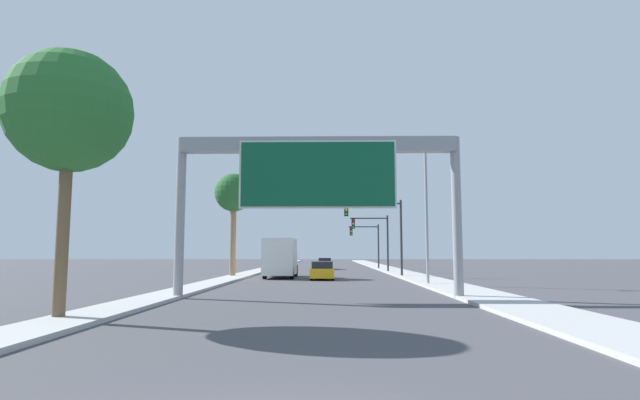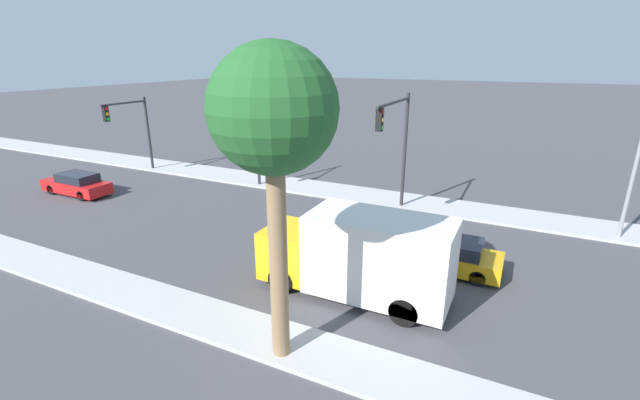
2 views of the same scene
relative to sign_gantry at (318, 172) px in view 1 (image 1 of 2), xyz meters
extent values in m
cube|color=#B4B4B4|center=(7.75, 42.13, -5.79)|extent=(3.00, 120.00, 0.15)
cube|color=#B4B4B4|center=(-7.25, 42.13, -5.79)|extent=(2.00, 120.00, 0.15)
cylinder|color=gray|center=(-6.45, 0.13, -2.12)|extent=(0.44, 0.44, 7.51)
cylinder|color=gray|center=(6.45, 0.13, -2.12)|extent=(0.44, 0.44, 7.51)
cube|color=gray|center=(0.00, 0.13, 1.29)|extent=(12.90, 0.60, 0.70)
cube|color=white|center=(0.00, -0.17, -0.16)|extent=(7.30, 0.08, 3.19)
cube|color=#0C5133|center=(0.00, -0.22, -0.16)|extent=(7.10, 0.16, 2.99)
cube|color=red|center=(0.00, 39.66, -5.34)|extent=(1.72, 4.74, 0.70)
cube|color=#1E232D|center=(0.00, 39.43, -4.72)|extent=(1.51, 2.46, 0.54)
cylinder|color=black|center=(-0.75, 41.13, -5.55)|extent=(0.22, 0.64, 0.64)
cylinder|color=black|center=(0.75, 41.13, -5.55)|extent=(0.22, 0.64, 0.64)
cylinder|color=black|center=(-0.75, 38.19, -5.55)|extent=(0.22, 0.64, 0.64)
cylinder|color=black|center=(0.75, 38.19, -5.55)|extent=(0.22, 0.64, 0.64)
cube|color=gold|center=(0.00, 16.30, -5.34)|extent=(1.82, 4.36, 0.70)
cube|color=#1E232D|center=(0.00, 16.08, -4.73)|extent=(1.60, 2.27, 0.54)
cylinder|color=black|center=(-0.80, 17.65, -5.55)|extent=(0.22, 0.64, 0.64)
cylinder|color=black|center=(0.80, 17.65, -5.55)|extent=(0.22, 0.64, 0.64)
cylinder|color=black|center=(-0.80, 14.94, -5.55)|extent=(0.22, 0.64, 0.64)
cylinder|color=black|center=(0.80, 14.94, -5.55)|extent=(0.22, 0.64, 0.64)
cube|color=yellow|center=(-3.50, 21.64, -4.62)|extent=(2.25, 1.99, 1.89)
cube|color=silver|center=(-3.50, 18.09, -4.11)|extent=(2.45, 5.11, 2.93)
cylinder|color=black|center=(-4.58, 21.54, -5.37)|extent=(0.28, 1.00, 1.00)
cylinder|color=black|center=(-2.42, 21.54, -5.37)|extent=(0.28, 1.00, 1.00)
cylinder|color=black|center=(-4.58, 16.81, -5.37)|extent=(0.28, 1.00, 1.00)
cylinder|color=black|center=(-2.42, 16.81, -5.37)|extent=(0.28, 1.00, 1.00)
cylinder|color=#2D2D30|center=(6.75, 20.13, -2.56)|extent=(0.20, 0.20, 6.63)
cylinder|color=#2D2D30|center=(4.18, 20.13, 0.46)|extent=(5.14, 0.14, 0.14)
cube|color=black|center=(2.03, 20.13, -0.12)|extent=(0.35, 0.28, 1.05)
cylinder|color=red|center=(2.03, 19.97, 0.23)|extent=(0.22, 0.04, 0.22)
cylinder|color=yellow|center=(2.03, 19.97, -0.12)|extent=(0.22, 0.04, 0.22)
cylinder|color=green|center=(2.03, 19.97, -0.47)|extent=(0.22, 0.04, 0.22)
cylinder|color=#2D2D30|center=(6.75, 30.13, -2.86)|extent=(0.20, 0.20, 6.02)
cylinder|color=#2D2D30|center=(4.77, 30.13, -0.15)|extent=(3.96, 0.14, 0.14)
cube|color=black|center=(3.10, 30.13, -0.72)|extent=(0.35, 0.28, 1.05)
cylinder|color=red|center=(3.10, 29.97, -0.37)|extent=(0.22, 0.04, 0.22)
cylinder|color=yellow|center=(3.10, 29.97, -0.72)|extent=(0.22, 0.04, 0.22)
cylinder|color=green|center=(3.10, 29.97, -1.07)|extent=(0.22, 0.04, 0.22)
cylinder|color=#2D2D30|center=(6.75, 40.13, -3.06)|extent=(0.20, 0.20, 5.62)
cylinder|color=#2D2D30|center=(4.88, 40.13, -0.55)|extent=(3.73, 0.14, 0.14)
cube|color=black|center=(3.32, 40.13, -1.12)|extent=(0.35, 0.28, 1.05)
cylinder|color=red|center=(3.32, 39.97, -0.77)|extent=(0.22, 0.04, 0.22)
cylinder|color=yellow|center=(3.32, 39.97, -1.12)|extent=(0.22, 0.04, 0.22)
cylinder|color=green|center=(3.32, 39.97, -1.47)|extent=(0.22, 0.04, 0.22)
cylinder|color=brown|center=(-7.83, -7.52, -2.55)|extent=(0.39, 0.39, 6.64)
sphere|color=#286B2D|center=(-7.83, -7.52, 0.77)|extent=(3.95, 3.95, 3.95)
cylinder|color=#8C704C|center=(-7.72, 19.64, -2.24)|extent=(0.52, 0.52, 7.26)
sphere|color=#235B28|center=(-7.72, 19.64, 1.39)|extent=(3.29, 3.29, 3.29)
cylinder|color=gray|center=(6.85, 9.32, -1.05)|extent=(0.18, 0.18, 9.63)
cylinder|color=gray|center=(5.91, 9.32, 3.61)|extent=(1.88, 0.12, 0.12)
cube|color=#B2B2A8|center=(4.97, 9.32, 3.51)|extent=(0.60, 0.28, 0.20)
camera|label=1|loc=(0.52, -23.02, -3.76)|focal=28.00mm
camera|label=2|loc=(-16.73, 13.92, 2.63)|focal=24.00mm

